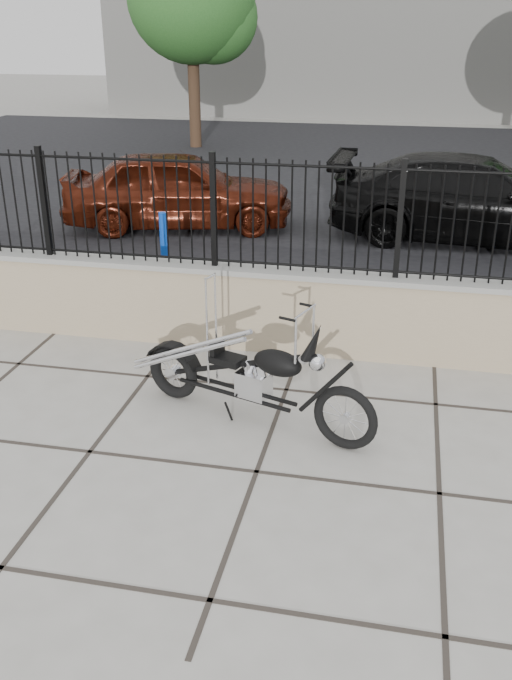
{
  "coord_description": "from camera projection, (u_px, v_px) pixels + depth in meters",
  "views": [
    {
      "loc": [
        1.03,
        -4.97,
        3.47
      ],
      "look_at": [
        -0.24,
        1.14,
        0.7
      ],
      "focal_mm": 38.0,
      "sensor_mm": 36.0,
      "label": 1
    }
  ],
  "objects": [
    {
      "name": "ground_plane",
      "position": [
        257.0,
        472.0,
        6.05
      ],
      "size": [
        90.0,
        90.0,
        0.0
      ],
      "primitive_type": "plane",
      "color": "#99968E",
      "rests_on": "ground"
    },
    {
      "name": "iron_fence",
      "position": [
        304.0,
        217.0,
        7.65
      ],
      "size": [
        14.0,
        0.08,
        1.2
      ],
      "primitive_type": "cube",
      "color": "black",
      "rests_on": "retaining_wall"
    },
    {
      "name": "background_building",
      "position": [
        394.0,
        6.0,
        28.12
      ],
      "size": [
        22.0,
        6.0,
        8.0
      ],
      "primitive_type": "cube",
      "color": "beige",
      "rests_on": "ground_plane"
    },
    {
      "name": "car_black",
      "position": [
        474.0,
        199.0,
        12.18
      ],
      "size": [
        4.95,
        2.18,
        1.42
      ],
      "primitive_type": "imported",
      "rotation": [
        0.0,
        0.0,
        1.53
      ],
      "color": "black",
      "rests_on": "parking_lot"
    },
    {
      "name": "retaining_wall",
      "position": [
        302.0,
        311.0,
        8.09
      ],
      "size": [
        14.0,
        0.36,
        0.96
      ],
      "primitive_type": "cube",
      "color": "gray",
      "rests_on": "ground_plane"
    },
    {
      "name": "bollard_a",
      "position": [
        164.0,
        247.0,
        10.34
      ],
      "size": [
        0.13,
        0.13,
        1.0
      ],
      "primitive_type": "cylinder",
      "rotation": [
        0.0,
        0.0,
        -0.07
      ],
      "color": "#0D3ACC",
      "rests_on": "ground_plane"
    },
    {
      "name": "chopper_motorcycle",
      "position": [
        249.0,
        353.0,
        6.56
      ],
      "size": [
        2.33,
        1.14,
        1.4
      ],
      "primitive_type": null,
      "rotation": [
        0.0,
        0.0,
        -0.33
      ],
      "color": "black",
      "rests_on": "ground_plane"
    },
    {
      "name": "car_red",
      "position": [
        178.0,
        189.0,
        12.96
      ],
      "size": [
        4.35,
        2.53,
        1.39
      ],
      "primitive_type": "imported",
      "rotation": [
        0.0,
        0.0,
        1.8
      ],
      "color": "#47150A",
      "rests_on": "parking_lot"
    },
    {
      "name": "parking_lot",
      "position": [
        363.0,
        179.0,
        17.23
      ],
      "size": [
        30.0,
        30.0,
        0.0
      ],
      "primitive_type": "plane",
      "color": "black",
      "rests_on": "ground"
    }
  ]
}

